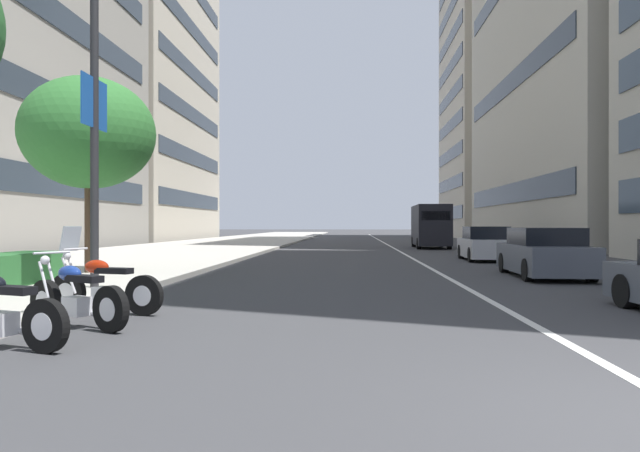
% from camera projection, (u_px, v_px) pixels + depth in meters
% --- Properties ---
extents(sidewalk_right_plaza, '(160.00, 10.56, 0.15)m').
position_uv_depth(sidewalk_right_plaza, '(185.00, 249.00, 34.80)').
color(sidewalk_right_plaza, '#B2ADA3').
rests_on(sidewalk_right_plaza, ground).
extents(lane_centre_stripe, '(110.00, 0.16, 0.01)m').
position_uv_depth(lane_centre_stripe, '(393.00, 248.00, 39.10)').
color(lane_centre_stripe, silver).
rests_on(lane_centre_stripe, ground).
extents(motorcycle_far_end_row, '(1.20, 1.99, 1.11)m').
position_uv_depth(motorcycle_far_end_row, '(76.00, 299.00, 8.66)').
color(motorcycle_far_end_row, black).
rests_on(motorcycle_far_end_row, ground).
extents(motorcycle_by_sign_pole, '(0.77, 2.18, 1.50)m').
position_uv_depth(motorcycle_by_sign_pole, '(103.00, 287.00, 9.99)').
color(motorcycle_by_sign_pole, black).
rests_on(motorcycle_by_sign_pole, ground).
extents(car_lead_in_lane, '(4.65, 2.03, 1.44)m').
position_uv_depth(car_lead_in_lane, '(544.00, 254.00, 17.02)').
color(car_lead_in_lane, '#4C515B').
rests_on(car_lead_in_lane, ground).
extents(car_approaching_light, '(4.21, 1.95, 1.46)m').
position_uv_depth(car_approaching_light, '(485.00, 245.00, 24.92)').
color(car_approaching_light, '#B7B7BC').
rests_on(car_approaching_light, ground).
extents(delivery_van_ahead, '(5.83, 2.23, 2.81)m').
position_uv_depth(delivery_van_ahead, '(431.00, 225.00, 38.43)').
color(delivery_van_ahead, black).
rests_on(delivery_van_ahead, ground).
extents(street_lamp_with_banners, '(1.26, 2.05, 8.97)m').
position_uv_depth(street_lamp_with_banners, '(106.00, 50.00, 12.80)').
color(street_lamp_with_banners, '#232326').
rests_on(street_lamp_with_banners, sidewalk_right_plaza).
extents(street_tree_far_plaza, '(3.77, 3.77, 5.62)m').
position_uv_depth(street_tree_far_plaza, '(88.00, 133.00, 16.79)').
color(street_tree_far_plaza, '#473323').
rests_on(street_tree_far_plaza, sidewalk_right_plaza).
extents(office_tower_near_left, '(18.69, 20.91, 37.58)m').
position_uv_depth(office_tower_near_left, '(535.00, 85.00, 71.77)').
color(office_tower_near_left, beige).
rests_on(office_tower_near_left, ground).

